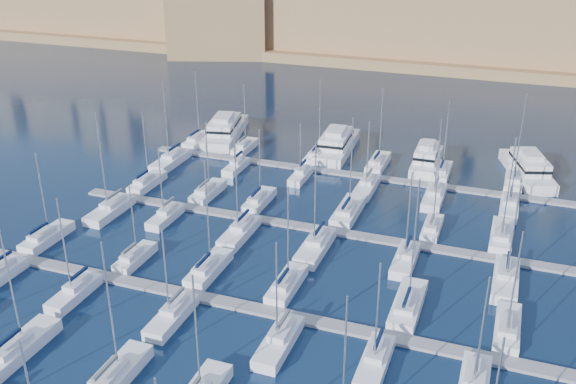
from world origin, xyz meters
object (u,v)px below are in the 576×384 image
at_px(motor_yacht_a, 225,129).
at_px(motor_yacht_c, 427,158).
at_px(motor_yacht_b, 337,144).
at_px(motor_yacht_d, 528,168).
at_px(sailboat_2, 115,376).

distance_m(motor_yacht_a, motor_yacht_c, 41.53).
xyz_separation_m(motor_yacht_b, motor_yacht_d, (34.90, -0.39, -0.00)).
xyz_separation_m(sailboat_2, motor_yacht_c, (20.04, 68.76, 0.96)).
bearing_deg(motor_yacht_d, motor_yacht_b, 179.36).
bearing_deg(motor_yacht_d, motor_yacht_a, 179.14).
relative_size(sailboat_2, motor_yacht_a, 0.79).
bearing_deg(motor_yacht_a, motor_yacht_b, -1.18).
xyz_separation_m(motor_yacht_a, motor_yacht_c, (41.47, -2.37, 0.00)).
relative_size(sailboat_2, motor_yacht_c, 1.09).
bearing_deg(motor_yacht_a, sailboat_2, -73.24).
bearing_deg(sailboat_2, motor_yacht_c, 73.75).
relative_size(sailboat_2, motor_yacht_b, 0.85).
relative_size(motor_yacht_b, motor_yacht_c, 1.28).
relative_size(sailboat_2, motor_yacht_d, 0.87).
bearing_deg(motor_yacht_b, sailboat_2, -92.04).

